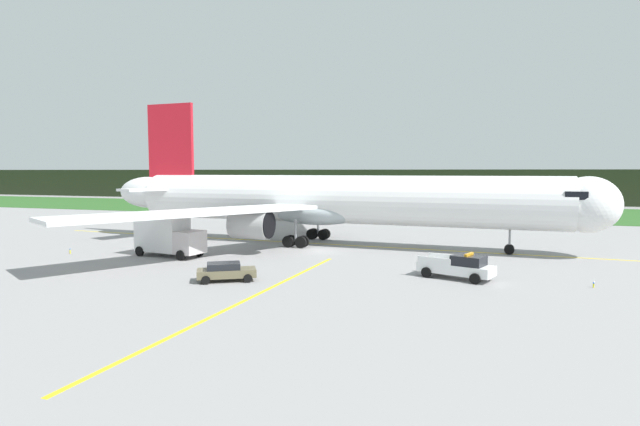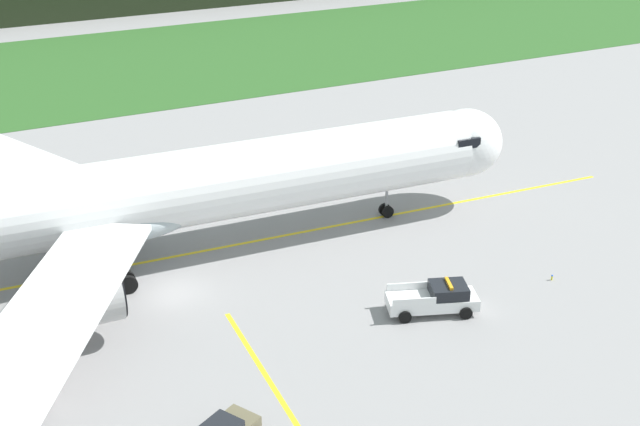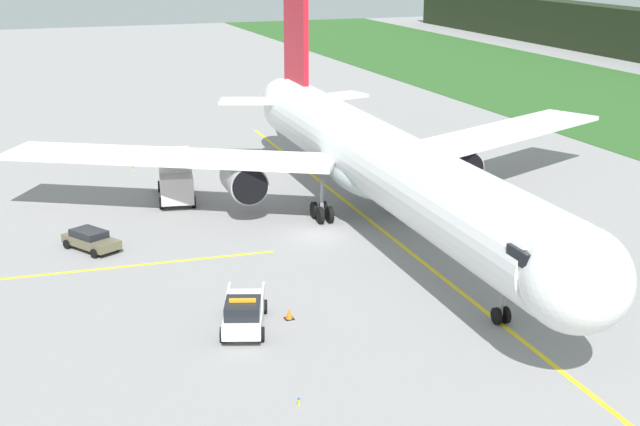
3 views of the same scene
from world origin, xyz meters
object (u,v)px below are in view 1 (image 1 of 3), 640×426
(ops_pickup_truck, at_px, (458,266))
(airliner, at_px, (329,200))
(catering_truck, at_px, (168,236))
(apron_cone, at_px, (455,268))
(staff_car, at_px, (226,271))

(ops_pickup_truck, bearing_deg, airliner, 136.07)
(ops_pickup_truck, xyz_separation_m, catering_truck, (-25.65, 1.75, 0.92))
(airliner, relative_size, apron_cone, 88.27)
(staff_car, bearing_deg, airliner, 85.35)
(catering_truck, distance_m, apron_cone, 25.30)
(airliner, relative_size, ops_pickup_truck, 9.61)
(ops_pickup_truck, relative_size, apron_cone, 9.19)
(airliner, height_order, staff_car, airliner)
(catering_truck, bearing_deg, staff_car, -37.10)
(airliner, bearing_deg, catering_truck, -134.77)
(ops_pickup_truck, relative_size, staff_car, 1.29)
(catering_truck, bearing_deg, apron_cone, 1.86)
(airliner, distance_m, apron_cone, 17.98)
(staff_car, distance_m, apron_cone, 17.36)
(ops_pickup_truck, relative_size, catering_truck, 0.82)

